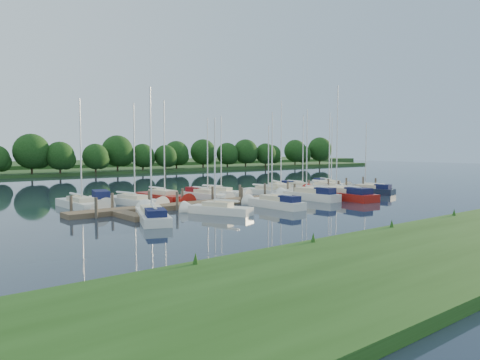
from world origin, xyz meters
TOP-DOWN VIEW (x-y plane):
  - ground at (0.00, 0.00)m, footprint 260.00×260.00m
  - dock at (0.00, 7.31)m, footprint 40.00×6.00m
  - mooring_pilings at (0.00, 8.43)m, footprint 38.24×2.84m
  - far_shore at (0.00, 75.00)m, footprint 180.00×30.00m
  - distant_hill at (0.00, 100.00)m, footprint 220.00×40.00m
  - treeline at (2.12, 61.91)m, footprint 147.32×9.90m
  - sailboat_n_0 at (-16.84, 13.05)m, footprint 2.05×7.87m
  - motorboat at (-14.28, 14.67)m, footprint 2.92×5.98m
  - sailboat_n_2 at (-11.93, 12.72)m, footprint 3.27×7.94m
  - sailboat_n_3 at (-8.32, 13.42)m, footprint 2.38×8.22m
  - sailboat_n_4 at (-3.81, 12.52)m, footprint 2.25×6.90m
  - sailboat_n_5 at (-0.91, 13.91)m, footprint 3.72×7.17m
  - sailboat_n_6 at (4.32, 11.84)m, footprint 2.55×6.47m
  - sailboat_n_7 at (6.13, 11.52)m, footprint 5.02×8.55m
  - sailboat_n_8 at (11.40, 13.26)m, footprint 1.88×7.73m
  - sailboat_n_9 at (13.97, 10.99)m, footprint 2.02×8.00m
  - sailboat_n_10 at (17.89, 13.94)m, footprint 3.59×7.81m
  - sailboat_s_0 at (-15.15, 3.13)m, footprint 4.35×8.00m
  - sailboat_s_1 at (-9.40, 2.74)m, footprint 3.54×6.15m
  - sailboat_s_2 at (-3.06, 2.66)m, footprint 1.69×6.87m
  - sailboat_s_3 at (4.09, 4.99)m, footprint 2.14×7.46m
  - sailboat_s_4 at (7.18, 3.61)m, footprint 3.21×9.78m
  - sailboat_s_5 at (14.14, 4.99)m, footprint 2.66×6.75m

SIDE VIEW (x-z plane):
  - ground at x=0.00m, z-range 0.00..0.00m
  - dock at x=0.00m, z-range 0.00..0.40m
  - sailboat_n_2 at x=-11.93m, z-range -4.69..5.22m
  - sailboat_n_9 at x=13.97m, z-range -4.80..5.34m
  - sailboat_n_6 at x=4.32m, z-range -3.85..4.39m
  - sailboat_n_5 at x=-0.91m, z-range -4.34..4.88m
  - sailboat_n_0 at x=-16.84m, z-range -4.75..5.29m
  - sailboat_s_1 at x=-9.40m, z-range -3.80..4.35m
  - sailboat_n_3 at x=-8.32m, z-range -4.98..5.53m
  - sailboat_n_7 at x=6.13m, z-range -5.32..5.88m
  - far_shore at x=0.00m, z-range 0.00..0.60m
  - sailboat_n_10 at x=17.89m, z-range -4.61..5.22m
  - sailboat_n_8 at x=11.40m, z-range -4.60..5.22m
  - sailboat_s_0 at x=-15.15m, z-range -4.81..5.43m
  - sailboat_n_4 at x=-3.81m, z-range -4.10..4.73m
  - sailboat_s_5 at x=14.14m, z-range -4.03..4.68m
  - sailboat_s_2 at x=-3.06m, z-range -4.16..4.82m
  - sailboat_s_4 at x=7.18m, z-range -5.83..6.51m
  - motorboat at x=-14.28m, z-range -0.48..1.18m
  - sailboat_s_3 at x=4.09m, z-range -4.53..5.23m
  - mooring_pilings at x=0.00m, z-range -0.40..1.60m
  - distant_hill at x=0.00m, z-range 0.00..1.40m
  - treeline at x=2.12m, z-range -0.04..8.26m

